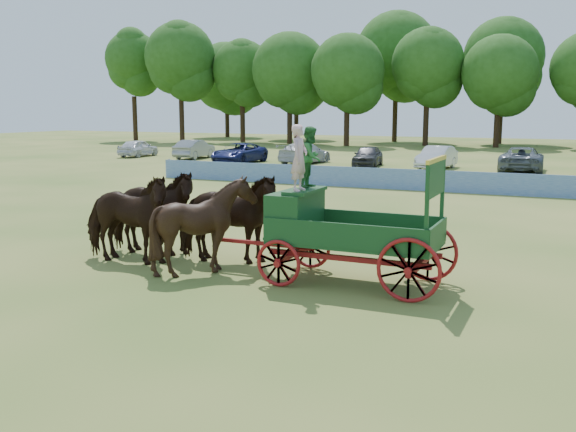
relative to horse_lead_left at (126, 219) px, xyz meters
The scene contains 9 objects.
ground 2.73m from the horse_lead_left, ahead, with size 160.00×160.00×0.00m, color #9E9047.
horse_lead_left is the anchor object (origin of this frame).
horse_lead_right 1.10m from the horse_lead_left, 90.00° to the left, with size 1.29×2.83×2.39m, color black.
horse_wheel_left 2.40m from the horse_lead_left, ahead, with size 1.93×2.17×2.39m, color black.
horse_wheel_right 2.64m from the horse_lead_left, 24.62° to the left, with size 1.29×2.83×2.39m, color black.
farm_dray 5.42m from the horse_lead_left, ahead, with size 6.00×2.00×3.67m.
sponsor_banner 18.34m from the horse_lead_left, 85.51° to the left, with size 26.00×0.08×1.05m, color #1C4F99.
parked_cars 30.33m from the horse_lead_left, 89.95° to the left, with size 48.05×7.31×1.60m.
treeline 61.09m from the horse_lead_left, 93.50° to the left, with size 91.32×23.83×15.72m.
Camera 1 is at (8.23, -13.52, 4.02)m, focal length 40.00 mm.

